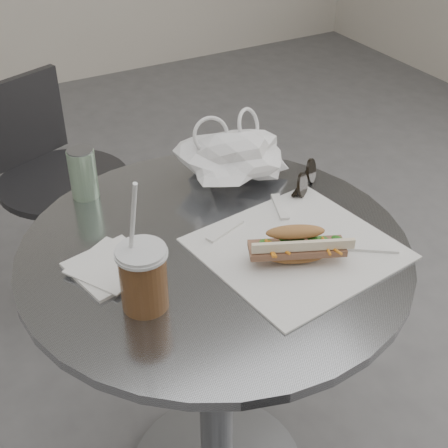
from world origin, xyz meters
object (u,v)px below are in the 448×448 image
iced_coffee (143,277)px  sunglasses (305,179)px  drink_can (83,173)px  cafe_table (216,346)px  chair_far (62,213)px  banh_mi (296,245)px

iced_coffee → sunglasses: (0.46, 0.19, -0.04)m
iced_coffee → sunglasses: size_ratio=2.34×
sunglasses → drink_can: bearing=116.7°
cafe_table → chair_far: 0.88m
banh_mi → chair_far: bearing=125.8°
chair_far → banh_mi: banh_mi is taller
banh_mi → sunglasses: 0.27m
drink_can → banh_mi: bearing=-57.2°
iced_coffee → drink_can: iced_coffee is taller
iced_coffee → sunglasses: bearing=21.9°
cafe_table → sunglasses: sunglasses is taller
cafe_table → drink_can: bearing=118.2°
cafe_table → chair_far: size_ratio=1.00×
drink_can → cafe_table: bearing=-61.8°
chair_far → drink_can: bearing=62.7°
banh_mi → iced_coffee: (-0.29, 0.02, 0.02)m
cafe_table → banh_mi: (0.11, -0.12, 0.31)m
cafe_table → drink_can: (-0.16, 0.30, 0.33)m
banh_mi → iced_coffee: size_ratio=0.91×
cafe_table → banh_mi: banh_mi is taller
iced_coffee → drink_can: size_ratio=2.27×
chair_far → banh_mi: bearing=80.4°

